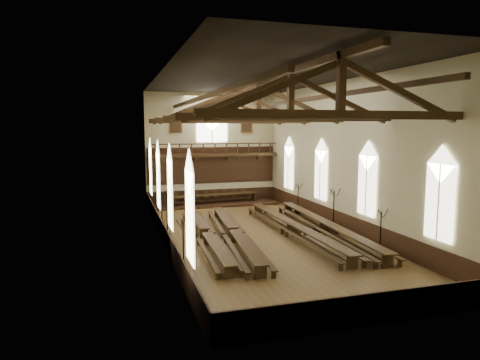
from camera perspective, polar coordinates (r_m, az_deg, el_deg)
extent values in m
plane|color=brown|center=(27.60, 2.37, -7.45)|extent=(26.00, 26.00, 0.00)
plane|color=beige|center=(39.29, -3.76, 4.25)|extent=(12.00, 0.00, 12.00)
plane|color=beige|center=(15.15, 18.60, -0.54)|extent=(12.00, 0.00, 12.00)
plane|color=beige|center=(25.49, -10.45, 2.64)|extent=(0.00, 26.00, 26.00)
plane|color=beige|center=(29.29, 13.61, 3.12)|extent=(0.00, 26.00, 26.00)
plane|color=black|center=(26.90, 2.48, 13.65)|extent=(26.00, 26.00, 0.00)
cube|color=#341D0F|center=(39.71, -3.69, -2.11)|extent=(11.90, 0.08, 1.20)
cube|color=#341D0F|center=(16.33, 17.89, -16.01)|extent=(11.90, 0.08, 1.20)
cube|color=#341D0F|center=(26.19, -10.15, -7.00)|extent=(0.08, 25.90, 1.20)
cube|color=#341D0F|center=(29.88, 13.30, -5.33)|extent=(0.08, 25.90, 1.20)
cube|color=white|center=(16.88, -6.70, -4.98)|extent=(0.05, 1.80, 3.60)
cube|color=white|center=(16.60, -6.79, 1.11)|extent=(0.05, 1.80, 1.80)
cylinder|color=beige|center=(16.88, -6.56, -4.98)|extent=(0.08, 0.08, 3.60)
cube|color=white|center=(22.72, -9.30, -1.92)|extent=(0.05, 1.80, 3.60)
cube|color=white|center=(22.51, -9.39, 2.61)|extent=(0.05, 1.80, 1.80)
cylinder|color=beige|center=(22.72, -9.20, -1.92)|extent=(0.08, 0.08, 3.60)
cube|color=white|center=(28.62, -10.83, -0.11)|extent=(0.05, 1.80, 3.60)
cube|color=white|center=(28.46, -10.91, 3.48)|extent=(0.05, 1.80, 1.80)
cylinder|color=beige|center=(28.63, -10.75, -0.11)|extent=(0.08, 0.08, 3.60)
cube|color=white|center=(34.56, -11.83, 1.07)|extent=(0.05, 1.80, 3.60)
cube|color=white|center=(34.43, -11.91, 4.05)|extent=(0.05, 1.80, 1.80)
cylinder|color=beige|center=(34.57, -11.77, 1.07)|extent=(0.08, 0.08, 3.60)
cube|color=white|center=(22.13, 25.02, -2.73)|extent=(0.05, 1.80, 3.60)
cube|color=white|center=(21.92, 25.27, 1.91)|extent=(0.05, 1.80, 1.80)
cylinder|color=beige|center=(22.11, 24.95, -2.74)|extent=(0.08, 0.08, 3.60)
cube|color=white|center=(26.85, 16.54, -0.75)|extent=(0.05, 1.80, 3.60)
cube|color=white|center=(26.68, 16.67, 3.09)|extent=(0.05, 1.80, 1.80)
cylinder|color=beige|center=(26.83, 16.47, -0.75)|extent=(0.08, 0.08, 3.60)
cube|color=white|center=(32.01, 10.69, 0.63)|extent=(0.05, 1.80, 3.60)
cube|color=white|center=(31.86, 10.76, 3.85)|extent=(0.05, 1.80, 1.80)
cylinder|color=beige|center=(31.99, 10.62, 0.63)|extent=(0.08, 0.08, 3.60)
cube|color=white|center=(37.41, 6.49, 1.62)|extent=(0.05, 1.80, 3.60)
cube|color=white|center=(37.29, 6.53, 4.38)|extent=(0.05, 1.80, 1.80)
cylinder|color=beige|center=(37.40, 6.43, 1.62)|extent=(0.08, 0.08, 3.60)
cube|color=white|center=(39.15, -3.75, 6.87)|extent=(2.80, 0.05, 2.40)
cube|color=white|center=(39.16, -3.76, 8.63)|extent=(2.80, 0.05, 2.80)
cylinder|color=beige|center=(39.11, -3.73, 6.87)|extent=(0.10, 0.10, 2.40)
cube|color=#3D2B13|center=(38.69, -3.54, 3.32)|extent=(11.80, 1.20, 0.20)
cube|color=#341D0F|center=(39.34, -3.72, 1.99)|extent=(11.80, 0.10, 3.30)
cube|color=#3D2B13|center=(38.11, -3.37, 4.84)|extent=(11.60, 0.12, 0.10)
cube|color=#3D2B13|center=(38.16, -3.36, 3.49)|extent=(11.60, 0.12, 0.10)
cube|color=#3D2B13|center=(38.35, -10.24, 2.81)|extent=(0.35, 0.40, 0.50)
cube|color=#3D2B13|center=(38.79, -5.83, 2.93)|extent=(0.35, 0.40, 0.50)
cube|color=#3D2B13|center=(39.46, -1.54, 3.04)|extent=(0.35, 0.40, 0.50)
cube|color=#3D2B13|center=(40.34, 2.58, 3.12)|extent=(0.35, 0.40, 0.50)
cube|color=brown|center=(38.56, -8.58, 7.25)|extent=(1.15, 0.06, 1.45)
cube|color=black|center=(38.52, -8.57, 7.25)|extent=(0.95, 0.04, 1.25)
cube|color=brown|center=(40.02, 0.90, 7.32)|extent=(1.15, 0.06, 1.45)
cube|color=black|center=(39.98, 0.91, 7.32)|extent=(0.95, 0.04, 1.25)
cube|color=#3D2B13|center=(17.58, 13.23, 8.48)|extent=(11.70, 0.35, 0.35)
cube|color=#3D2B13|center=(17.66, 13.35, 12.70)|extent=(0.30, 0.30, 2.40)
cube|color=#3D2B13|center=(16.40, 4.36, 11.91)|extent=(5.44, 0.26, 2.40)
cube|color=#3D2B13|center=(19.21, 20.93, 10.76)|extent=(5.44, 0.26, 2.40)
cube|color=#3D2B13|center=(22.06, 6.72, 8.29)|extent=(11.70, 0.35, 0.35)
cube|color=#3D2B13|center=(22.13, 6.77, 11.65)|extent=(0.30, 0.30, 2.40)
cube|color=#3D2B13|center=(21.13, -0.57, 10.83)|extent=(5.44, 0.26, 2.40)
cube|color=#3D2B13|center=(23.38, 13.36, 10.28)|extent=(5.44, 0.26, 2.40)
cube|color=#3D2B13|center=(26.73, 2.45, 8.10)|extent=(11.70, 0.35, 0.35)
cube|color=#3D2B13|center=(26.78, 2.47, 10.88)|extent=(0.30, 0.30, 2.40)
cube|color=#3D2B13|center=(25.97, -3.65, 10.11)|extent=(5.44, 0.26, 2.40)
cube|color=#3D2B13|center=(27.83, 8.16, 9.85)|extent=(5.44, 0.26, 2.40)
cube|color=#3D2B13|center=(31.50, -0.53, 7.94)|extent=(11.70, 0.35, 0.35)
cube|color=#3D2B13|center=(31.54, -0.54, 10.31)|extent=(0.30, 0.30, 2.40)
cube|color=#3D2B13|center=(30.86, -5.76, 9.60)|extent=(5.44, 0.26, 2.40)
cube|color=#3D2B13|center=(32.44, 4.43, 9.49)|extent=(5.44, 0.26, 2.40)
cube|color=#3D2B13|center=(36.33, -2.73, 7.82)|extent=(11.70, 0.35, 0.35)
cube|color=#3D2B13|center=(36.37, -2.74, 9.86)|extent=(0.30, 0.30, 2.40)
cube|color=#3D2B13|center=(35.77, -7.28, 9.22)|extent=(5.44, 0.26, 2.40)
cube|color=#3D2B13|center=(37.15, 1.64, 9.19)|extent=(5.44, 0.26, 2.40)
cube|color=#3D2B13|center=(25.89, -4.71, 11.00)|extent=(0.25, 25.70, 0.25)
cube|color=#3D2B13|center=(28.05, 9.08, 10.63)|extent=(0.25, 25.70, 0.25)
cube|color=#3D2B13|center=(26.87, 2.48, 13.01)|extent=(0.30, 25.70, 0.30)
cube|color=#3D2B13|center=(22.70, -2.55, -8.94)|extent=(0.94, 6.50, 0.07)
cube|color=#3D2B13|center=(20.12, -0.49, -12.09)|extent=(0.55, 0.10, 0.62)
cube|color=#3D2B13|center=(25.53, -4.15, -7.95)|extent=(0.55, 0.10, 0.62)
cube|color=#3D2B13|center=(22.82, -2.55, -9.97)|extent=(0.34, 5.73, 0.07)
cube|color=#3D2B13|center=(22.67, -3.99, -9.67)|extent=(0.56, 6.48, 0.06)
cube|color=#3D2B13|center=(20.00, -2.09, -12.60)|extent=(0.21, 0.07, 0.36)
cube|color=#3D2B13|center=(25.52, -5.45, -8.27)|extent=(0.21, 0.07, 0.36)
cube|color=#3D2B13|center=(22.89, -1.12, -9.50)|extent=(0.56, 6.48, 0.06)
cube|color=#3D2B13|center=(20.25, 1.16, -12.35)|extent=(0.21, 0.07, 0.36)
cube|color=#3D2B13|center=(25.70, -2.90, -8.13)|extent=(0.21, 0.07, 0.36)
cube|color=#3D2B13|center=(29.72, -6.02, -5.13)|extent=(0.94, 6.50, 0.07)
cube|color=#3D2B13|center=(27.01, -4.87, -7.11)|extent=(0.55, 0.10, 0.62)
cube|color=#3D2B13|center=(32.60, -6.96, -4.68)|extent=(0.55, 0.10, 0.62)
cube|color=#3D2B13|center=(29.82, -6.01, -5.93)|extent=(0.34, 5.73, 0.07)
cube|color=#3D2B13|center=(29.71, -7.12, -5.68)|extent=(0.56, 6.48, 0.06)
cube|color=#3D2B13|center=(26.92, -6.06, -7.46)|extent=(0.21, 0.07, 0.36)
cube|color=#3D2B13|center=(32.61, -7.97, -4.92)|extent=(0.21, 0.07, 0.36)
cube|color=#3D2B13|center=(29.86, -4.92, -5.59)|extent=(0.56, 6.48, 0.06)
cube|color=#3D2B13|center=(27.09, -3.64, -7.34)|extent=(0.21, 0.07, 0.36)
cube|color=#3D2B13|center=(32.75, -5.97, -4.85)|extent=(0.21, 0.07, 0.36)
cube|color=#3D2B13|center=(22.93, 1.80, -8.63)|extent=(1.38, 7.01, 0.08)
cube|color=#3D2B13|center=(20.22, 4.66, -11.94)|extent=(0.60, 0.14, 0.67)
cube|color=#3D2B13|center=(25.93, -0.40, -7.64)|extent=(0.60, 0.14, 0.67)
cube|color=#3D2B13|center=(23.06, 1.80, -9.73)|extent=(0.68, 6.16, 0.08)
cube|color=#3D2B13|center=(22.89, 0.27, -9.41)|extent=(0.96, 6.97, 0.06)
cube|color=#3D2B13|center=(20.07, 2.97, -12.49)|extent=(0.23, 0.09, 0.39)
cube|color=#3D2B13|center=(25.91, -1.79, -7.97)|extent=(0.23, 0.09, 0.39)
cube|color=#3D2B13|center=(23.15, 3.31, -9.24)|extent=(0.96, 6.97, 0.06)
cube|color=#3D2B13|center=(20.39, 6.42, -12.21)|extent=(0.23, 0.09, 0.39)
cube|color=#3D2B13|center=(26.12, 0.91, -7.84)|extent=(0.23, 0.09, 0.39)
cube|color=#3D2B13|center=(29.85, -2.69, -4.95)|extent=(1.38, 7.01, 0.08)
cube|color=#3D2B13|center=(26.97, -1.07, -7.06)|extent=(0.60, 0.14, 0.67)
cube|color=#3D2B13|center=(32.92, -4.00, -4.49)|extent=(0.60, 0.14, 0.67)
cube|color=#3D2B13|center=(29.94, -2.68, -5.81)|extent=(0.68, 6.16, 0.08)
cube|color=#3D2B13|center=(29.83, -3.86, -5.53)|extent=(0.96, 6.97, 0.06)
cube|color=#3D2B13|center=(26.86, -2.35, -7.43)|extent=(0.23, 0.09, 0.39)
cube|color=#3D2B13|center=(32.93, -5.09, -4.74)|extent=(0.23, 0.09, 0.39)
cube|color=#3D2B13|center=(30.00, -1.51, -5.45)|extent=(0.96, 6.97, 0.06)
cube|color=#3D2B13|center=(27.07, 0.26, -7.31)|extent=(0.23, 0.09, 0.39)
cube|color=#3D2B13|center=(33.07, -2.95, -4.67)|extent=(0.23, 0.09, 0.39)
cube|color=#3D2B13|center=(24.59, 10.70, -7.59)|extent=(0.75, 7.33, 0.08)
cube|color=#3D2B13|center=(21.94, 14.67, -10.57)|extent=(0.62, 0.09, 0.70)
cube|color=#3D2B13|center=(27.56, 7.53, -6.78)|extent=(0.62, 0.09, 0.70)
cube|color=#3D2B13|center=(24.71, 10.67, -8.67)|extent=(0.10, 6.49, 0.08)
cube|color=#3D2B13|center=(24.38, 9.31, -8.43)|extent=(0.31, 7.33, 0.06)
cube|color=#3D2B13|center=(21.62, 13.24, -11.20)|extent=(0.23, 0.07, 0.41)
cube|color=#3D2B13|center=(27.39, 6.23, -7.16)|extent=(0.23, 0.07, 0.41)
cube|color=#3D2B13|center=(24.96, 12.02, -8.12)|extent=(0.31, 7.33, 0.06)
cube|color=#3D2B13|center=(22.27, 16.18, -10.75)|extent=(0.23, 0.07, 0.41)
cube|color=#3D2B13|center=(27.91, 8.70, -6.93)|extent=(0.23, 0.07, 0.41)
cube|color=#3D2B13|center=(31.17, 4.46, -4.38)|extent=(0.75, 7.33, 0.08)
cube|color=#3D2B13|center=(28.28, 6.86, -6.41)|extent=(0.62, 0.09, 0.70)
cube|color=#3D2B13|center=(34.29, 2.48, -3.98)|extent=(0.62, 0.09, 0.70)
cube|color=#3D2B13|center=(31.27, 4.45, -5.24)|extent=(0.10, 6.49, 0.08)
cube|color=#3D2B13|center=(31.01, 3.33, -5.00)|extent=(0.31, 7.33, 0.06)
cube|color=#3D2B13|center=(28.02, 5.67, -6.83)|extent=(0.23, 0.07, 0.41)
cube|color=#3D2B13|center=(34.16, 1.42, -4.27)|extent=(0.23, 0.07, 0.41)
cube|color=#3D2B13|center=(31.47, 5.56, -4.85)|extent=(0.31, 7.33, 0.06)
cube|color=#3D2B13|center=(28.53, 8.10, -6.61)|extent=(0.23, 0.07, 0.41)
cube|color=#3D2B13|center=(34.58, 3.47, -4.14)|extent=(0.23, 0.07, 0.41)
cube|color=#3D2B13|center=(25.41, 15.37, -7.20)|extent=(1.14, 7.52, 0.09)
cube|color=#3D2B13|center=(22.84, 19.87, -10.04)|extent=(0.64, 0.12, 0.72)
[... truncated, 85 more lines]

